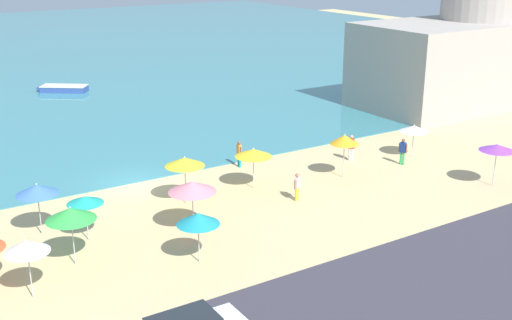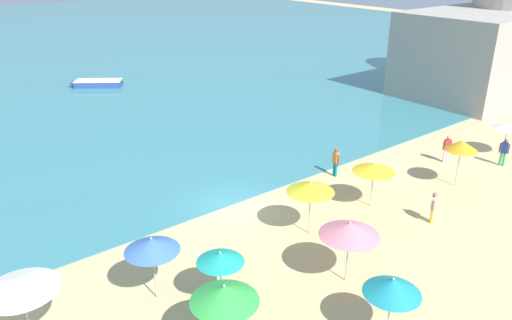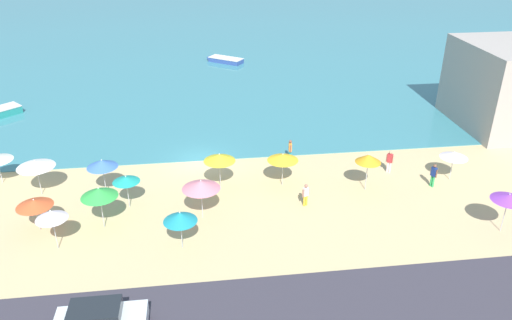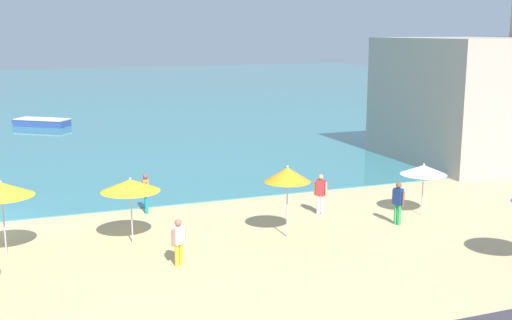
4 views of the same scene
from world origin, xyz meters
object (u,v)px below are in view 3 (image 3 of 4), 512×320
(beach_umbrella_14, at_px, (51,215))
(bather_3, at_px, (306,194))
(beach_umbrella_2, at_px, (34,203))
(beach_umbrella_13, at_px, (283,157))
(bather_2, at_px, (290,149))
(beach_umbrella_4, at_px, (219,158))
(bather_0, at_px, (390,160))
(beach_umbrella_0, at_px, (201,185))
(beach_umbrella_15, at_px, (99,193))
(beach_umbrella_5, at_px, (509,197))
(beach_umbrella_9, at_px, (368,158))
(bather_1, at_px, (434,174))
(beach_umbrella_11, at_px, (126,179))
(beach_umbrella_12, at_px, (102,164))
(beach_umbrella_3, at_px, (454,155))
(beach_umbrella_7, at_px, (180,217))
(parked_car_1, at_px, (100,320))
(skiff_offshore, at_px, (225,60))
(beach_umbrella_10, at_px, (35,164))

(beach_umbrella_14, height_order, bather_3, beach_umbrella_14)
(beach_umbrella_2, distance_m, beach_umbrella_13, 15.78)
(beach_umbrella_14, bearing_deg, beach_umbrella_2, 126.06)
(bather_2, bearing_deg, beach_umbrella_14, -148.70)
(beach_umbrella_4, height_order, bather_3, beach_umbrella_4)
(beach_umbrella_2, bearing_deg, bather_0, 10.56)
(bather_2, bearing_deg, beach_umbrella_0, -134.19)
(beach_umbrella_15, bearing_deg, beach_umbrella_5, -8.35)
(beach_umbrella_2, distance_m, bather_0, 23.84)
(beach_umbrella_5, xyz_separation_m, bather_3, (-11.00, 4.29, -1.44))
(beach_umbrella_9, height_order, bather_1, beach_umbrella_9)
(beach_umbrella_11, distance_m, bather_0, 18.52)
(beach_umbrella_12, height_order, bather_1, beach_umbrella_12)
(beach_umbrella_2, xyz_separation_m, beach_umbrella_4, (11.08, 3.58, 0.50))
(beach_umbrella_15, bearing_deg, beach_umbrella_11, 58.58)
(beach_umbrella_11, bearing_deg, beach_umbrella_3, 2.17)
(beach_umbrella_2, relative_size, beach_umbrella_11, 0.94)
(beach_umbrella_2, height_order, beach_umbrella_12, beach_umbrella_12)
(beach_umbrella_7, bearing_deg, beach_umbrella_5, -2.27)
(bather_3, bearing_deg, parked_car_1, -140.12)
(beach_umbrella_3, distance_m, beach_umbrella_9, 6.49)
(beach_umbrella_9, relative_size, bather_2, 1.60)
(beach_umbrella_11, xyz_separation_m, bather_3, (11.31, -1.30, -1.15))
(beach_umbrella_12, relative_size, bather_2, 1.53)
(beach_umbrella_4, bearing_deg, beach_umbrella_13, -0.70)
(beach_umbrella_7, bearing_deg, skiff_offshore, 82.11)
(beach_umbrella_3, distance_m, bather_1, 2.14)
(beach_umbrella_7, distance_m, beach_umbrella_11, 5.92)
(beach_umbrella_12, distance_m, parked_car_1, 12.91)
(beach_umbrella_0, distance_m, skiff_offshore, 35.15)
(beach_umbrella_13, relative_size, skiff_offshore, 0.54)
(beach_umbrella_0, relative_size, skiff_offshore, 0.59)
(beach_umbrella_3, distance_m, beach_umbrella_14, 26.34)
(beach_umbrella_0, xyz_separation_m, beach_umbrella_7, (-1.25, -2.98, -0.27))
(beach_umbrella_4, relative_size, skiff_offshore, 0.59)
(beach_umbrella_0, distance_m, bather_1, 16.07)
(beach_umbrella_9, height_order, bather_0, beach_umbrella_9)
(beach_umbrella_4, height_order, beach_umbrella_11, beach_umbrella_4)
(beach_umbrella_12, relative_size, bather_0, 1.52)
(beach_umbrella_10, height_order, bather_0, beach_umbrella_10)
(beach_umbrella_15, bearing_deg, bather_2, 29.79)
(bather_1, xyz_separation_m, skiff_offshore, (-11.90, 32.99, -0.61))
(beach_umbrella_7, relative_size, beach_umbrella_14, 0.94)
(beach_umbrella_4, relative_size, beach_umbrella_10, 1.03)
(parked_car_1, bearing_deg, beach_umbrella_0, 61.84)
(beach_umbrella_13, height_order, skiff_offshore, beach_umbrella_13)
(beach_umbrella_4, distance_m, skiff_offshore, 31.56)
(beach_umbrella_2, bearing_deg, beach_umbrella_4, 17.89)
(beach_umbrella_0, relative_size, bather_2, 1.56)
(beach_umbrella_2, height_order, beach_umbrella_15, beach_umbrella_15)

